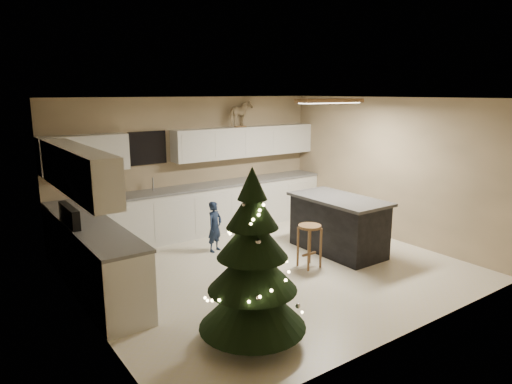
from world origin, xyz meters
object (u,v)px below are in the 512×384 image
christmas_tree (252,272)px  toddler (215,227)px  island (338,224)px  bar_stool (310,236)px  rocking_horse (240,113)px

christmas_tree → toddler: (1.13, 2.75, -0.36)m
island → toddler: (-1.71, 1.23, -0.04)m
bar_stool → christmas_tree: 2.36m
bar_stool → christmas_tree: (-1.97, -1.27, 0.29)m
bar_stool → rocking_horse: size_ratio=1.04×
christmas_tree → toddler: 3.00m
island → bar_stool: bearing=-163.9°
bar_stool → toddler: bearing=119.3°
island → rocking_horse: rocking_horse is taller
christmas_tree → rocking_horse: bearing=58.1°
island → toddler: island is taller
toddler → rocking_horse: rocking_horse is taller
island → bar_stool: size_ratio=2.50×
island → rocking_horse: bearing=99.4°
island → christmas_tree: 3.24m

